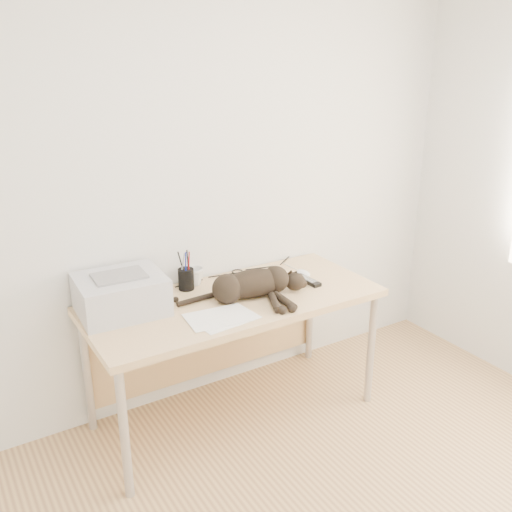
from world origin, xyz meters
TOP-DOWN VIEW (x-y plane):
  - wall_back at (0.00, 1.75)m, footprint 3.50×0.00m
  - desk at (0.00, 1.48)m, footprint 1.60×0.70m
  - printer at (-0.57, 1.54)m, footprint 0.45×0.39m
  - papers at (-0.17, 1.21)m, footprint 0.36×0.27m
  - cat at (0.08, 1.35)m, footprint 0.71×0.41m
  - mug at (-0.10, 1.67)m, footprint 0.15×0.15m
  - pen_cup at (-0.17, 1.63)m, footprint 0.09×0.09m
  - remote_grey at (0.08, 1.53)m, footprint 0.11×0.18m
  - remote_black at (0.47, 1.36)m, footprint 0.07×0.19m
  - mouse at (0.52, 1.47)m, footprint 0.07×0.11m
  - cable_tangle at (0.00, 1.70)m, footprint 1.36×0.07m

SIDE VIEW (x-z plane):
  - desk at x=0.00m, z-range 0.24..0.98m
  - papers at x=-0.17m, z-range 0.74..0.75m
  - cable_tangle at x=0.00m, z-range 0.74..0.75m
  - remote_grey at x=0.08m, z-range 0.74..0.76m
  - remote_black at x=0.47m, z-range 0.74..0.76m
  - mouse at x=0.52m, z-range 0.74..0.78m
  - mug at x=-0.10m, z-range 0.74..0.84m
  - pen_cup at x=-0.17m, z-range 0.69..0.92m
  - cat at x=0.08m, z-range 0.73..0.89m
  - printer at x=-0.57m, z-range 0.74..0.94m
  - wall_back at x=0.00m, z-range -0.45..3.05m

